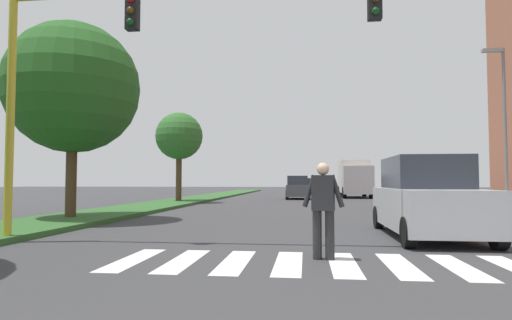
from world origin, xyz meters
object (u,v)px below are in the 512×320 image
at_px(street_lamp_right, 503,112).
at_px(sedan_distant, 306,186).
at_px(traffic_light_gantry, 132,44).
at_px(tree_mid, 73,88).
at_px(sedan_midblock, 297,188).
at_px(suv_crossing, 426,199).
at_px(pedestrian_performer, 323,206).
at_px(truck_box_delivery, 354,178).
at_px(tree_far, 179,137).

height_order(street_lamp_right, sedan_distant, street_lamp_right).
xyz_separation_m(traffic_light_gantry, sedan_distant, (3.81, 37.88, -3.61)).
distance_m(tree_mid, sedan_midblock, 20.87).
bearing_deg(suv_crossing, pedestrian_performer, -128.06).
bearing_deg(truck_box_delivery, sedan_midblock, -142.70).
xyz_separation_m(suv_crossing, sedan_distant, (-2.92, 35.81, -0.15)).
distance_m(pedestrian_performer, sedan_midblock, 25.45).
distance_m(traffic_light_gantry, sedan_distant, 38.24).
xyz_separation_m(suv_crossing, truck_box_delivery, (1.12, 25.66, 0.70)).
relative_size(traffic_light_gantry, sedan_midblock, 2.19).
distance_m(suv_crossing, sedan_distant, 35.93).
bearing_deg(truck_box_delivery, street_lamp_right, -71.70).
height_order(tree_far, sedan_distant, tree_far).
height_order(tree_far, pedestrian_performer, tree_far).
bearing_deg(pedestrian_performer, suv_crossing, 51.94).
height_order(tree_far, traffic_light_gantry, traffic_light_gantry).
height_order(tree_mid, truck_box_delivery, tree_mid).
distance_m(tree_far, sedan_distant, 22.42).
xyz_separation_m(pedestrian_performer, truck_box_delivery, (3.76, 29.03, 0.70)).
relative_size(suv_crossing, sedan_distant, 1.08).
bearing_deg(tree_far, truck_box_delivery, 41.29).
bearing_deg(traffic_light_gantry, truck_box_delivery, 74.20).
relative_size(traffic_light_gantry, pedestrian_performer, 5.68).
xyz_separation_m(traffic_light_gantry, sedan_midblock, (3.12, 24.12, -3.57)).
bearing_deg(tree_far, suv_crossing, -54.31).
height_order(street_lamp_right, pedestrian_performer, street_lamp_right).
relative_size(tree_far, traffic_light_gantry, 0.58).
relative_size(tree_mid, traffic_light_gantry, 0.70).
bearing_deg(sedan_distant, truck_box_delivery, -68.33).
height_order(suv_crossing, sedan_distant, suv_crossing).
relative_size(tree_mid, tree_far, 1.21).
height_order(traffic_light_gantry, sedan_distant, traffic_light_gantry).
xyz_separation_m(sedan_midblock, truck_box_delivery, (4.73, 3.60, 0.82)).
relative_size(street_lamp_right, sedan_distant, 1.76).
height_order(pedestrian_performer, sedan_midblock, sedan_midblock).
distance_m(traffic_light_gantry, sedan_midblock, 24.59).
xyz_separation_m(tree_far, street_lamp_right, (17.12, -4.99, 0.42)).
height_order(tree_far, sedan_midblock, tree_far).
bearing_deg(tree_mid, street_lamp_right, 22.84).
height_order(pedestrian_performer, suv_crossing, suv_crossing).
relative_size(tree_mid, suv_crossing, 1.46).
distance_m(traffic_light_gantry, street_lamp_right, 17.82).
relative_size(tree_mid, truck_box_delivery, 1.08).
height_order(tree_mid, suv_crossing, tree_mid).
height_order(street_lamp_right, sedan_midblock, street_lamp_right).
distance_m(suv_crossing, truck_box_delivery, 25.69).
bearing_deg(truck_box_delivery, traffic_light_gantry, -105.80).
relative_size(tree_mid, street_lamp_right, 0.90).
relative_size(suv_crossing, sedan_midblock, 1.05).
relative_size(traffic_light_gantry, suv_crossing, 2.08).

